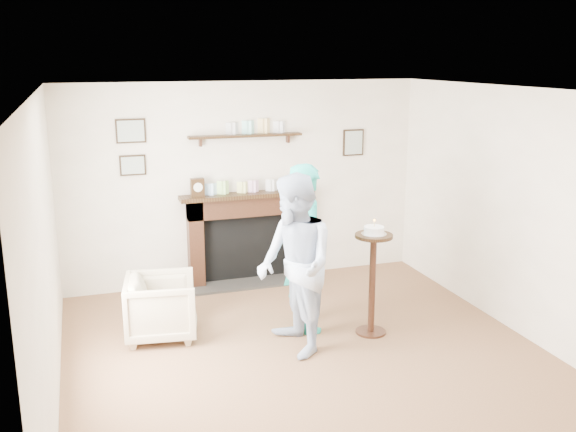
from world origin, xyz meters
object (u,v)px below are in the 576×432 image
object	(u,v)px
woman	(306,327)
man	(295,350)
pedestal_table	(373,264)
armchair	(163,336)

from	to	relation	value
woman	man	bearing A→B (deg)	145.98
woman	pedestal_table	world-z (taller)	pedestal_table
armchair	woman	xyz separation A→B (m)	(1.47, -0.24, 0.00)
armchair	woman	world-z (taller)	woman
woman	armchair	bearing A→B (deg)	77.12
armchair	man	bearing A→B (deg)	-113.71
armchair	woman	size ratio (longest dim) A/B	0.40
man	pedestal_table	bearing A→B (deg)	95.40
armchair	pedestal_table	xyz separation A→B (m)	(2.06, -0.59, 0.75)
man	woman	xyz separation A→B (m)	(0.29, 0.50, 0.00)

